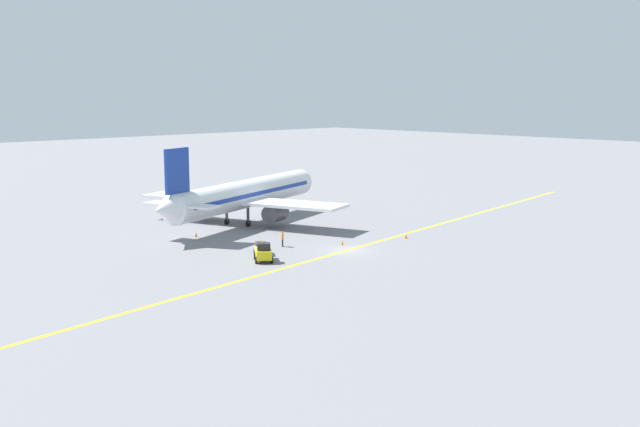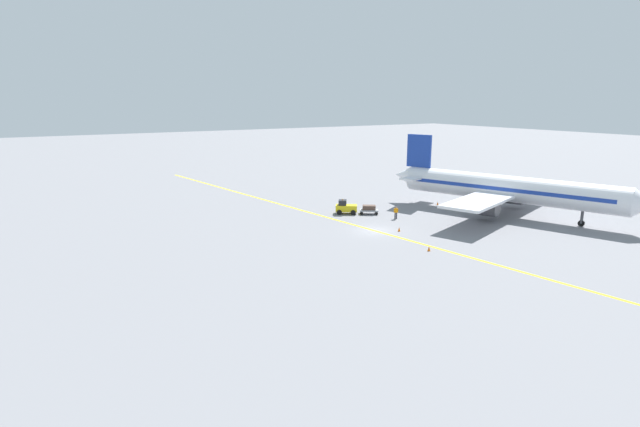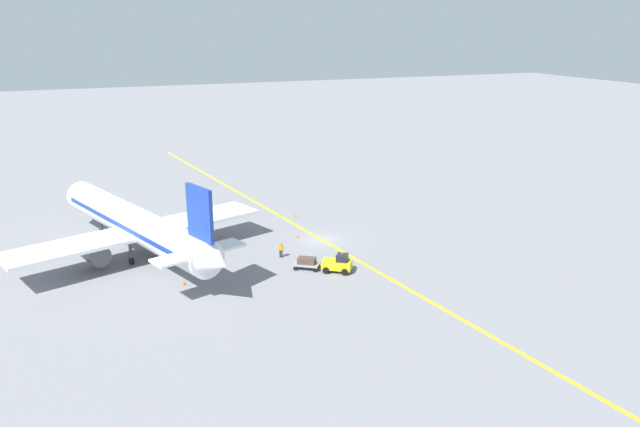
% 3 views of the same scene
% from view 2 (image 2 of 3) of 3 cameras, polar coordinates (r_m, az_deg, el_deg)
% --- Properties ---
extents(ground_plane, '(400.00, 400.00, 0.00)m').
position_cam_2_polar(ground_plane, '(62.03, 6.29, -1.98)').
color(ground_plane, slate).
extents(apron_yellow_centreline, '(17.38, 118.85, 0.01)m').
position_cam_2_polar(apron_yellow_centreline, '(62.03, 6.29, -1.98)').
color(apron_yellow_centreline, yellow).
rests_on(apron_yellow_centreline, ground).
extents(airplane_at_gate, '(28.15, 34.49, 10.60)m').
position_cam_2_polar(airplane_at_gate, '(73.89, 20.37, 2.65)').
color(airplane_at_gate, white).
rests_on(airplane_at_gate, ground).
extents(baggage_tug_white, '(3.31, 2.96, 2.11)m').
position_cam_2_polar(baggage_tug_white, '(70.77, 2.95, 0.71)').
color(baggage_tug_white, gold).
rests_on(baggage_tug_white, ground).
extents(baggage_cart_trailing, '(2.93, 2.65, 1.24)m').
position_cam_2_polar(baggage_cart_trailing, '(70.80, 5.62, 0.55)').
color(baggage_cart_trailing, gray).
rests_on(baggage_cart_trailing, ground).
extents(ground_crew_worker, '(0.49, 0.39, 1.68)m').
position_cam_2_polar(ground_crew_worker, '(68.39, 8.67, 0.14)').
color(ground_crew_worker, '#23232D').
rests_on(ground_crew_worker, ground).
extents(traffic_cone_near_nose, '(0.32, 0.32, 0.55)m').
position_cam_2_polar(traffic_cone_near_nose, '(54.80, 12.35, -3.93)').
color(traffic_cone_near_nose, orange).
rests_on(traffic_cone_near_nose, ground).
extents(traffic_cone_mid_apron, '(0.32, 0.32, 0.55)m').
position_cam_2_polar(traffic_cone_mid_apron, '(78.53, 13.30, 1.13)').
color(traffic_cone_mid_apron, orange).
rests_on(traffic_cone_mid_apron, ground).
extents(traffic_cone_by_wingtip, '(0.32, 0.32, 0.55)m').
position_cam_2_polar(traffic_cone_by_wingtip, '(62.12, 9.03, -1.78)').
color(traffic_cone_by_wingtip, orange).
rests_on(traffic_cone_by_wingtip, ground).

